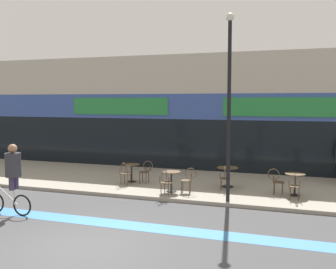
# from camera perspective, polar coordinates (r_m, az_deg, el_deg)

# --- Properties ---
(ground_plane) EXTENTS (120.00, 120.00, 0.00)m
(ground_plane) POSITION_cam_1_polar(r_m,az_deg,el_deg) (9.72, -11.95, -15.67)
(ground_plane) COLOR #424244
(sidewalk_slab) EXTENTS (40.00, 5.50, 0.12)m
(sidewalk_slab) POSITION_cam_1_polar(r_m,az_deg,el_deg) (16.12, 1.37, -7.02)
(sidewalk_slab) COLOR gray
(sidewalk_slab) RESTS_ON ground
(storefront_facade) EXTENTS (40.00, 4.06, 5.58)m
(storefront_facade) POSITION_cam_1_polar(r_m,az_deg,el_deg) (20.32, 5.35, 3.18)
(storefront_facade) COLOR #B2A899
(storefront_facade) RESTS_ON ground
(bike_lane_stripe) EXTENTS (36.00, 0.70, 0.01)m
(bike_lane_stripe) POSITION_cam_1_polar(r_m,az_deg,el_deg) (11.20, -7.19, -12.77)
(bike_lane_stripe) COLOR #3D7AB7
(bike_lane_stripe) RESTS_ON ground
(bistro_table_0) EXTENTS (0.66, 0.66, 0.72)m
(bistro_table_0) POSITION_cam_1_polar(r_m,az_deg,el_deg) (15.97, -5.32, -5.05)
(bistro_table_0) COLOR black
(bistro_table_0) RESTS_ON sidewalk_slab
(bistro_table_1) EXTENTS (0.68, 0.68, 0.73)m
(bistro_table_1) POSITION_cam_1_polar(r_m,az_deg,el_deg) (14.23, 0.50, -6.24)
(bistro_table_1) COLOR black
(bistro_table_1) RESTS_ON sidewalk_slab
(bistro_table_2) EXTENTS (0.80, 0.80, 0.76)m
(bistro_table_2) POSITION_cam_1_polar(r_m,az_deg,el_deg) (15.13, 8.65, -5.51)
(bistro_table_2) COLOR black
(bistro_table_2) RESTS_ON sidewalk_slab
(bistro_table_3) EXTENTS (0.68, 0.68, 0.77)m
(bistro_table_3) POSITION_cam_1_polar(r_m,az_deg,el_deg) (14.33, 17.95, -6.30)
(bistro_table_3) COLOR black
(bistro_table_3) RESTS_ON sidewalk_slab
(cafe_chair_0_near) EXTENTS (0.43, 0.59, 0.90)m
(cafe_chair_0_near) POSITION_cam_1_polar(r_m,az_deg,el_deg) (15.41, -6.28, -5.41)
(cafe_chair_0_near) COLOR #4C3823
(cafe_chair_0_near) RESTS_ON sidewalk_slab
(cafe_chair_0_side) EXTENTS (0.58, 0.41, 0.90)m
(cafe_chair_0_side) POSITION_cam_1_polar(r_m,az_deg,el_deg) (15.73, -3.23, -5.18)
(cafe_chair_0_side) COLOR #4C3823
(cafe_chair_0_side) RESTS_ON sidewalk_slab
(cafe_chair_1_near) EXTENTS (0.45, 0.60, 0.90)m
(cafe_chair_1_near) POSITION_cam_1_polar(r_m,az_deg,el_deg) (13.65, -0.37, -6.74)
(cafe_chair_1_near) COLOR #4C3823
(cafe_chair_1_near) RESTS_ON sidewalk_slab
(cafe_chair_1_side) EXTENTS (0.59, 0.44, 0.90)m
(cafe_chair_1_side) POSITION_cam_1_polar(r_m,az_deg,el_deg) (14.06, 2.94, -6.40)
(cafe_chair_1_side) COLOR #4C3823
(cafe_chair_1_side) RESTS_ON sidewalk_slab
(cafe_chair_2_near) EXTENTS (0.45, 0.60, 0.90)m
(cafe_chair_2_near) POSITION_cam_1_polar(r_m,az_deg,el_deg) (14.53, 8.26, -6.07)
(cafe_chair_2_near) COLOR #4C3823
(cafe_chair_2_near) RESTS_ON sidewalk_slab
(cafe_chair_3_near) EXTENTS (0.41, 0.58, 0.90)m
(cafe_chair_3_near) POSITION_cam_1_polar(r_m,az_deg,el_deg) (13.72, 17.90, -6.92)
(cafe_chair_3_near) COLOR #4C3823
(cafe_chair_3_near) RESTS_ON sidewalk_slab
(cafe_chair_3_side) EXTENTS (0.58, 0.41, 0.90)m
(cafe_chair_3_side) POSITION_cam_1_polar(r_m,az_deg,el_deg) (14.35, 15.43, -6.34)
(cafe_chair_3_side) COLOR #4C3823
(cafe_chair_3_side) RESTS_ON sidewalk_slab
(lamp_post) EXTENTS (0.26, 0.26, 6.03)m
(lamp_post) POSITION_cam_1_polar(r_m,az_deg,el_deg) (12.75, 8.86, 5.54)
(lamp_post) COLOR black
(lamp_post) RESTS_ON sidewalk_slab
(cyclist_0) EXTENTS (1.65, 0.49, 2.13)m
(cyclist_0) POSITION_cam_1_polar(r_m,az_deg,el_deg) (12.53, -21.68, -5.19)
(cyclist_0) COLOR black
(cyclist_0) RESTS_ON ground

